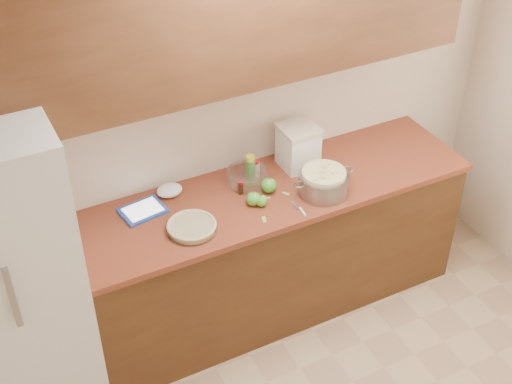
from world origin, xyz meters
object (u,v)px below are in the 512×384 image
colander (323,182)px  flour_canister (298,146)px  pie (192,227)px  tablet (143,211)px

colander → flour_canister: 0.31m
pie → flour_canister: (0.82, 0.28, 0.12)m
pie → colander: colander is taller
pie → tablet: pie is taller
colander → tablet: 1.04m
flour_canister → pie: bearing=-161.3°
colander → tablet: colander is taller
flour_canister → tablet: bearing=-179.8°
colander → tablet: size_ratio=1.46×
pie → colander: (0.81, -0.03, 0.05)m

